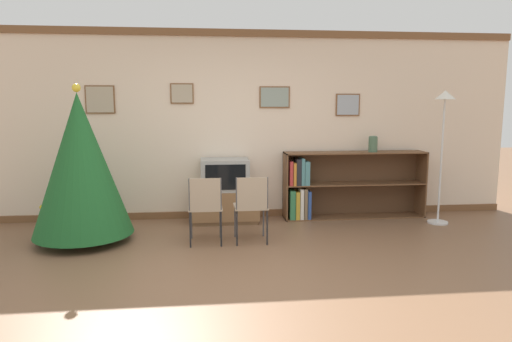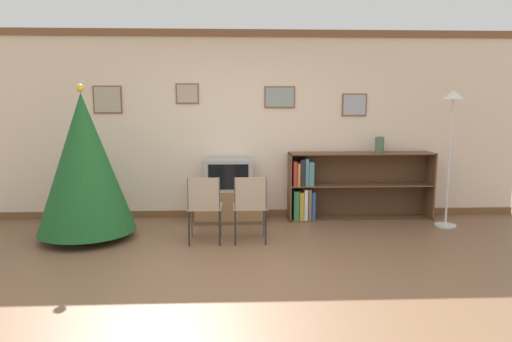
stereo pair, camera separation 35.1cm
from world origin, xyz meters
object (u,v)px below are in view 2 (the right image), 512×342
(christmas_tree, at_px, (85,163))
(folding_chair_right, at_px, (250,205))
(television, at_px, (229,174))
(tv_console, at_px, (229,205))
(bookshelf, at_px, (338,187))
(vase, at_px, (380,145))
(standing_lamp, at_px, (452,123))
(folding_chair_left, at_px, (205,205))

(christmas_tree, relative_size, folding_chair_right, 2.32)
(christmas_tree, relative_size, television, 2.85)
(tv_console, distance_m, bookshelf, 1.60)
(vase, bearing_deg, bookshelf, 176.07)
(bookshelf, distance_m, standing_lamp, 1.76)
(bookshelf, xyz_separation_m, standing_lamp, (1.40, -0.48, 0.95))
(christmas_tree, distance_m, folding_chair_left, 1.57)
(television, height_order, bookshelf, bookshelf)
(christmas_tree, bearing_deg, television, 23.37)
(christmas_tree, relative_size, standing_lamp, 1.03)
(television, distance_m, standing_lamp, 3.09)
(folding_chair_right, bearing_deg, christmas_tree, 172.02)
(tv_console, bearing_deg, television, -90.00)
(tv_console, xyz_separation_m, bookshelf, (1.58, 0.08, 0.24))
(christmas_tree, xyz_separation_m, television, (1.75, 0.75, -0.27))
(christmas_tree, bearing_deg, tv_console, 23.44)
(bookshelf, height_order, vase, vase)
(christmas_tree, xyz_separation_m, tv_console, (1.75, 0.76, -0.72))
(folding_chair_left, bearing_deg, bookshelf, 31.23)
(standing_lamp, bearing_deg, tv_console, 172.30)
(christmas_tree, distance_m, tv_console, 2.03)
(folding_chair_right, bearing_deg, vase, 29.90)
(bookshelf, bearing_deg, standing_lamp, -19.08)
(folding_chair_right, height_order, bookshelf, bookshelf)
(christmas_tree, relative_size, vase, 8.25)
(tv_console, distance_m, folding_chair_right, 1.10)
(folding_chair_right, distance_m, standing_lamp, 2.93)
(tv_console, distance_m, standing_lamp, 3.23)
(folding_chair_left, distance_m, vase, 2.73)
(folding_chair_right, bearing_deg, folding_chair_left, 180.00)
(tv_console, relative_size, bookshelf, 0.45)
(tv_console, xyz_separation_m, folding_chair_right, (0.27, -1.04, 0.24))
(christmas_tree, height_order, vase, christmas_tree)
(vase, bearing_deg, standing_lamp, -28.42)
(vase, bearing_deg, television, -178.82)
(folding_chair_left, xyz_separation_m, standing_lamp, (3.25, 0.64, 0.94))
(christmas_tree, bearing_deg, bookshelf, 14.16)
(bookshelf, bearing_deg, vase, -3.93)
(bookshelf, bearing_deg, folding_chair_left, -148.77)
(folding_chair_right, xyz_separation_m, standing_lamp, (2.70, 0.64, 0.94))
(television, xyz_separation_m, bookshelf, (1.58, 0.08, -0.21))
(television, relative_size, folding_chair_left, 0.81)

